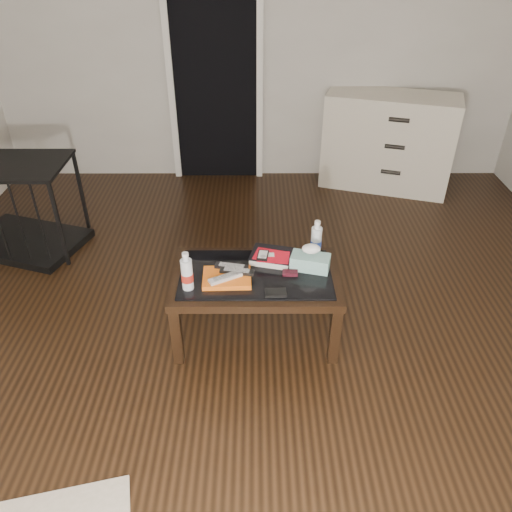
{
  "coord_description": "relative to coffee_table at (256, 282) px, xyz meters",
  "views": [
    {
      "loc": [
        -0.03,
        -2.36,
        2.2
      ],
      "look_at": [
        -0.02,
        0.1,
        0.55
      ],
      "focal_mm": 35.0,
      "sensor_mm": 36.0,
      "label": 1
    }
  ],
  "objects": [
    {
      "name": "remote_black_back",
      "position": [
        -0.14,
        0.01,
        0.11
      ],
      "size": [
        0.21,
        0.09,
        0.02
      ],
      "primitive_type": "cube",
      "rotation": [
        0.0,
        0.0,
        -0.19
      ],
      "color": "black",
      "rests_on": "magazines"
    },
    {
      "name": "dresser",
      "position": [
        1.27,
        2.18,
        0.05
      ],
      "size": [
        1.29,
        0.84,
        0.9
      ],
      "rotation": [
        0.0,
        0.0,
        -0.3
      ],
      "color": "beige",
      "rests_on": "ground"
    },
    {
      "name": "wallet",
      "position": [
        0.11,
        -0.2,
        0.07
      ],
      "size": [
        0.12,
        0.07,
        0.02
      ],
      "primitive_type": "cube",
      "rotation": [
        0.0,
        0.0,
        0.04
      ],
      "color": "black",
      "rests_on": "coffee_table"
    },
    {
      "name": "magazines",
      "position": [
        -0.17,
        -0.07,
        0.08
      ],
      "size": [
        0.29,
        0.22,
        0.03
      ],
      "primitive_type": "cube",
      "rotation": [
        0.0,
        0.0,
        0.03
      ],
      "color": "orange",
      "rests_on": "coffee_table"
    },
    {
      "name": "room_shell",
      "position": [
        0.02,
        -0.05,
        1.22
      ],
      "size": [
        5.0,
        5.0,
        5.0
      ],
      "color": "beige",
      "rests_on": "ground"
    },
    {
      "name": "water_bottle_left",
      "position": [
        -0.39,
        -0.14,
        0.18
      ],
      "size": [
        0.07,
        0.07,
        0.24
      ],
      "primitive_type": "cylinder",
      "rotation": [
        0.0,
        0.0,
        -0.1
      ],
      "color": "silver",
      "rests_on": "coffee_table"
    },
    {
      "name": "flip_phone",
      "position": [
        0.2,
        -0.01,
        0.08
      ],
      "size": [
        0.09,
        0.05,
        0.02
      ],
      "primitive_type": "cube",
      "rotation": [
        0.0,
        0.0,
        -0.05
      ],
      "color": "black",
      "rests_on": "coffee_table"
    },
    {
      "name": "coffee_table",
      "position": [
        0.0,
        0.0,
        0.0
      ],
      "size": [
        1.0,
        0.6,
        0.46
      ],
      "color": "black",
      "rests_on": "ground"
    },
    {
      "name": "ipod",
      "position": [
        0.04,
        0.1,
        0.12
      ],
      "size": [
        0.08,
        0.11,
        0.02
      ],
      "primitive_type": "cube",
      "rotation": [
        0.0,
        0.0,
        -0.15
      ],
      "color": "black",
      "rests_on": "dvd_mailers"
    },
    {
      "name": "tissue_box",
      "position": [
        0.33,
        0.05,
        0.11
      ],
      "size": [
        0.25,
        0.18,
        0.09
      ],
      "primitive_type": "cube",
      "rotation": [
        0.0,
        0.0,
        -0.26
      ],
      "color": "#227C76",
      "rests_on": "coffee_table"
    },
    {
      "name": "doorway",
      "position": [
        -0.38,
        2.41,
        0.63
      ],
      "size": [
        0.9,
        0.08,
        2.07
      ],
      "color": "black",
      "rests_on": "ground"
    },
    {
      "name": "ground",
      "position": [
        0.02,
        -0.05,
        -0.4
      ],
      "size": [
        5.0,
        5.0,
        0.0
      ],
      "primitive_type": "plane",
      "color": "black",
      "rests_on": "ground"
    },
    {
      "name": "water_bottle_right",
      "position": [
        0.38,
        0.21,
        0.18
      ],
      "size": [
        0.07,
        0.07,
        0.24
      ],
      "primitive_type": "cylinder",
      "rotation": [
        0.0,
        0.0,
        0.05
      ],
      "color": "silver",
      "rests_on": "coffee_table"
    },
    {
      "name": "textbook",
      "position": [
        0.1,
        0.14,
        0.09
      ],
      "size": [
        0.29,
        0.25,
        0.05
      ],
      "primitive_type": "cube",
      "rotation": [
        0.0,
        0.0,
        -0.24
      ],
      "color": "black",
      "rests_on": "coffee_table"
    },
    {
      "name": "pet_crate",
      "position": [
        -1.88,
        1.04,
        -0.17
      ],
      "size": [
        1.04,
        0.85,
        0.71
      ],
      "rotation": [
        0.0,
        0.0,
        -0.31
      ],
      "color": "black",
      "rests_on": "ground"
    },
    {
      "name": "remote_black_front",
      "position": [
        -0.11,
        -0.03,
        0.11
      ],
      "size": [
        0.21,
        0.09,
        0.02
      ],
      "primitive_type": "cube",
      "rotation": [
        0.0,
        0.0,
        -0.18
      ],
      "color": "black",
      "rests_on": "magazines"
    },
    {
      "name": "dvd_mailers",
      "position": [
        0.09,
        0.12,
        0.11
      ],
      "size": [
        0.22,
        0.18,
        0.01
      ],
      "primitive_type": "cube",
      "rotation": [
        0.0,
        0.0,
        -0.29
      ],
      "color": "red",
      "rests_on": "textbook"
    },
    {
      "name": "remote_silver",
      "position": [
        -0.17,
        -0.1,
        0.11
      ],
      "size": [
        0.2,
        0.14,
        0.02
      ],
      "primitive_type": "cube",
      "rotation": [
        0.0,
        0.0,
        0.5
      ],
      "color": "#B3B2B8",
      "rests_on": "magazines"
    }
  ]
}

